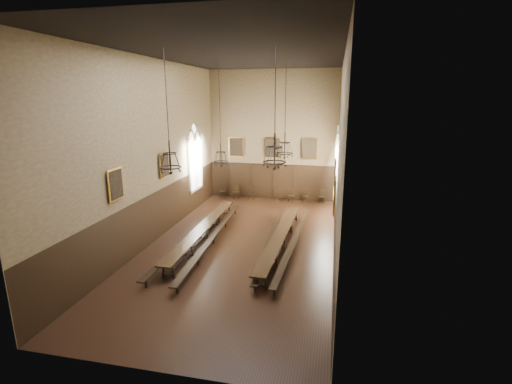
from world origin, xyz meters
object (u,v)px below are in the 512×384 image
(chandelier_front_right, at_px, (275,155))
(chair_4, at_px, (277,197))
(table_right, at_px, (280,240))
(chair_7, at_px, (322,199))
(chair_0, at_px, (223,194))
(chair_1, at_px, (236,194))
(table_left, at_px, (203,233))
(chair_6, at_px, (305,198))
(chair_5, at_px, (291,198))
(bench_left_outer, at_px, (193,237))
(chandelier_back_left, at_px, (221,155))
(chandelier_back_right, at_px, (285,147))
(bench_left_inner, at_px, (213,238))
(chandelier_front_left, at_px, (170,160))
(bench_right_outer, at_px, (293,243))
(bench_right_inner, at_px, (270,241))
(chair_2, at_px, (251,195))

(chandelier_front_right, bearing_deg, chair_4, 97.98)
(table_right, relative_size, chair_7, 10.28)
(chair_4, bearing_deg, chair_0, 166.08)
(chair_1, height_order, chair_7, chair_1)
(table_right, distance_m, chair_4, 8.62)
(table_left, relative_size, chair_6, 10.63)
(chair_0, bearing_deg, chair_5, 3.89)
(bench_left_outer, distance_m, chair_7, 10.65)
(chandelier_back_left, bearing_deg, chandelier_back_right, 6.65)
(bench_left_inner, distance_m, chandelier_back_right, 5.96)
(chair_0, height_order, chandelier_front_left, chandelier_front_left)
(chandelier_back_right, bearing_deg, bench_right_outer, -71.34)
(bench_right_outer, xyz_separation_m, chandelier_back_left, (-4.22, 2.09, 3.86))
(chair_0, xyz_separation_m, chair_6, (6.04, 0.03, -0.02))
(chandelier_front_left, bearing_deg, bench_right_inner, 37.94)
(chair_6, bearing_deg, bench_left_outer, -120.74)
(chair_1, distance_m, chair_7, 6.14)
(bench_left_inner, xyz_separation_m, chair_1, (-1.13, 8.63, 0.00))
(table_right, bearing_deg, chair_6, 86.22)
(bench_right_outer, height_order, chair_5, chair_5)
(chair_1, relative_size, chair_4, 1.18)
(bench_right_inner, height_order, chair_4, chair_4)
(chair_0, distance_m, chair_7, 7.16)
(bench_left_inner, distance_m, chair_4, 8.92)
(chair_6, bearing_deg, chandelier_back_left, -124.15)
(chair_2, bearing_deg, chair_7, 0.62)
(bench_left_outer, distance_m, bench_right_inner, 3.93)
(chair_6, height_order, chandelier_back_left, chandelier_back_left)
(chair_6, bearing_deg, chair_1, 179.28)
(table_right, relative_size, chandelier_back_left, 1.73)
(table_right, xyz_separation_m, chandelier_back_left, (-3.56, 2.07, 3.78))
(chair_4, distance_m, chair_7, 3.15)
(table_right, bearing_deg, chair_2, 111.60)
(chair_4, height_order, chandelier_back_left, chandelier_back_left)
(table_left, height_order, chandelier_back_right, chandelier_back_right)
(chair_4, height_order, chandelier_front_left, chandelier_front_left)
(chair_5, relative_size, chandelier_back_left, 0.16)
(bench_left_inner, xyz_separation_m, bench_right_outer, (3.98, 0.22, -0.02))
(bench_right_outer, bearing_deg, chair_6, 90.65)
(chandelier_back_right, bearing_deg, table_right, -85.70)
(chandelier_back_left, bearing_deg, chair_0, 106.81)
(bench_left_outer, bearing_deg, chandelier_back_left, 70.79)
(bench_right_outer, distance_m, chair_7, 8.52)
(bench_left_inner, distance_m, chair_6, 9.51)
(chair_6, bearing_deg, bench_left_inner, -115.36)
(chair_0, height_order, chair_1, chair_1)
(bench_right_inner, height_order, chandelier_back_right, chandelier_back_right)
(table_left, relative_size, bench_left_outer, 0.93)
(chair_6, xyz_separation_m, chair_7, (1.12, -0.01, 0.00))
(table_left, bearing_deg, table_right, -2.05)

